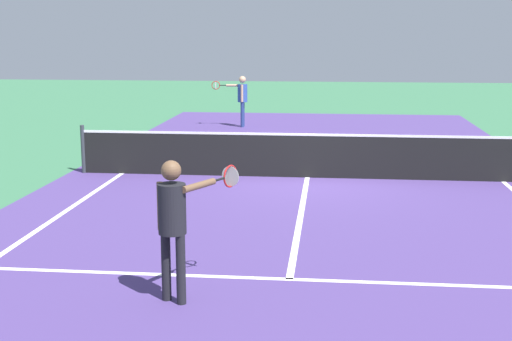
% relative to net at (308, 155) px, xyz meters
% --- Properties ---
extents(ground_plane, '(60.00, 60.00, 0.00)m').
position_rel_net_xyz_m(ground_plane, '(0.00, 0.00, -0.49)').
color(ground_plane, '#38724C').
extents(court_surface_inbounds, '(10.62, 24.40, 0.00)m').
position_rel_net_xyz_m(court_surface_inbounds, '(0.00, 0.00, -0.49)').
color(court_surface_inbounds, '#4C387A').
rests_on(court_surface_inbounds, ground_plane).
extents(line_service_near, '(8.22, 0.10, 0.01)m').
position_rel_net_xyz_m(line_service_near, '(0.00, -6.40, -0.49)').
color(line_service_near, white).
rests_on(line_service_near, ground_plane).
extents(line_center_service, '(0.10, 6.40, 0.01)m').
position_rel_net_xyz_m(line_center_service, '(0.00, -3.20, -0.49)').
color(line_center_service, white).
rests_on(line_center_service, ground_plane).
extents(net, '(10.05, 0.09, 1.07)m').
position_rel_net_xyz_m(net, '(0.00, 0.00, 0.00)').
color(net, '#33383D').
rests_on(net, ground_plane).
extents(player_near, '(0.87, 1.03, 1.67)m').
position_rel_net_xyz_m(player_near, '(-1.27, -7.27, 0.55)').
color(player_near, black).
rests_on(player_near, ground_plane).
extents(player_far, '(1.21, 0.49, 1.67)m').
position_rel_net_xyz_m(player_far, '(-2.46, 8.08, 0.55)').
color(player_far, navy).
rests_on(player_far, ground_plane).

